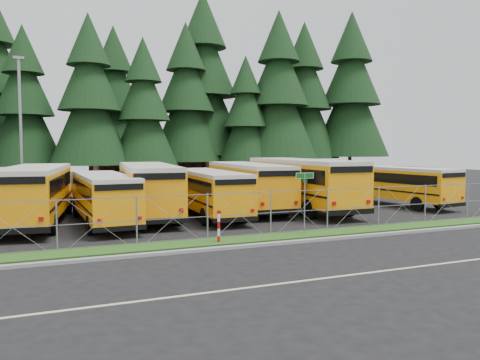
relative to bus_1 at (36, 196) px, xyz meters
name	(u,v)px	position (x,y,z in m)	size (l,w,h in m)	color
ground	(280,230)	(10.84, -6.06, -1.49)	(120.00, 120.00, 0.00)	black
curb	(314,240)	(10.84, -9.16, -1.43)	(50.00, 0.25, 0.12)	gray
grass_verge	(298,235)	(10.84, -7.76, -1.46)	(50.00, 1.40, 0.06)	#194614
road_lane_line	(394,270)	(10.84, -14.06, -1.48)	(50.00, 0.12, 0.01)	beige
chainlink_fence	(290,212)	(10.84, -7.06, -0.49)	(44.00, 0.10, 2.00)	gray
brick_building	(182,155)	(16.84, 33.94, 1.51)	(22.00, 10.00, 6.00)	brown
bus_1	(36,196)	(0.00, 0.00, 0.00)	(2.68, 11.37, 2.98)	orange
bus_2	(103,199)	(3.16, -1.20, -0.20)	(2.32, 9.85, 2.58)	orange
bus_3	(148,191)	(5.75, 0.39, 0.01)	(2.70, 11.42, 2.99)	orange
bus_4	(208,194)	(8.95, -0.73, -0.18)	(2.36, 10.01, 2.62)	orange
bus_5	(246,187)	(12.13, 1.09, -0.02)	(2.64, 11.21, 2.94)	orange
bus_6	(299,185)	(15.12, -0.30, 0.11)	(2.89, 12.23, 3.21)	orange
bus_east	(394,186)	(22.38, -0.48, -0.18)	(2.36, 10.00, 2.62)	orange
street_sign	(305,190)	(11.24, -7.66, 0.54)	(0.83, 0.55, 2.81)	gray
striped_bollard	(219,229)	(7.03, -7.95, -0.89)	(0.11, 0.11, 1.20)	#B20C0C
light_standard	(21,125)	(-1.09, 9.84, 4.01)	(0.70, 0.35, 10.14)	gray
conifer_2	(24,108)	(-1.32, 21.97, 6.12)	(6.88, 6.88, 15.23)	black
conifer_3	(90,102)	(4.22, 18.91, 6.55)	(7.27, 7.27, 16.08)	black
conifer_4	(144,113)	(9.10, 18.86, 5.68)	(6.49, 6.49, 14.35)	black
conifer_5	(186,104)	(14.14, 21.96, 6.99)	(7.67, 7.67, 16.97)	black
conifer_6	(246,121)	(19.73, 19.14, 5.23)	(6.07, 6.07, 13.43)	black
conifer_7	(279,98)	(23.52, 19.09, 7.73)	(8.34, 8.34, 18.44)	black
conifer_8	(304,102)	(28.24, 21.91, 7.70)	(8.31, 8.31, 18.38)	black
conifer_9	(351,97)	(33.51, 20.16, 8.34)	(8.89, 8.89, 19.66)	black
conifer_11	(114,105)	(7.55, 27.75, 7.18)	(7.84, 7.84, 17.35)	black
conifer_12	(203,87)	(16.75, 24.16, 9.09)	(9.57, 9.57, 21.16)	black
conifer_13	(270,118)	(26.27, 26.84, 6.04)	(6.81, 6.81, 15.07)	black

